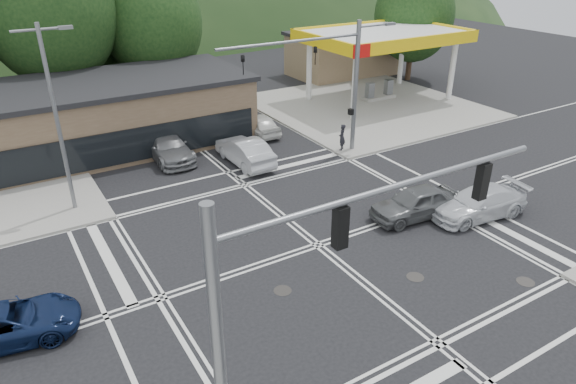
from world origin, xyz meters
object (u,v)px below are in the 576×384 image
car_queue_a (245,151)px  pedestrian (342,137)px  car_silver_east (479,203)px  car_queue_b (258,124)px  car_grey_center (415,203)px  car_northbound (167,147)px  car_blue_west (6,324)px

car_queue_a → pedestrian: (6.07, -1.50, 0.18)m
car_silver_east → car_queue_b: bearing=-160.3°
car_grey_center → car_northbound: 15.40m
car_queue_b → pedestrian: pedestrian is taller
car_blue_west → car_grey_center: bearing=-83.5°
pedestrian → car_queue_a: bearing=-55.2°
car_blue_west → car_silver_east: 20.49m
car_queue_a → car_northbound: size_ratio=0.91×
car_queue_a → car_northbound: car_queue_a is taller
car_northbound → car_queue_b: bearing=7.5°
car_queue_a → car_northbound: 4.88m
car_grey_center → car_silver_east: car_grey_center is taller
car_silver_east → car_queue_b: 16.22m
car_queue_b → pedestrian: (2.92, -5.63, 0.26)m
car_blue_west → car_silver_east: bearing=-87.4°
car_queue_a → car_queue_b: size_ratio=1.16×
car_blue_west → car_queue_b: size_ratio=1.11×
car_blue_west → car_silver_east: car_silver_east is taller
car_queue_a → car_queue_b: car_queue_a is taller
car_queue_b → car_northbound: car_northbound is taller
car_silver_east → car_northbound: bearing=-137.9°
car_blue_west → car_grey_center: (17.67, -0.80, 0.12)m
car_grey_center → car_queue_b: (-0.86, 14.30, -0.05)m
car_grey_center → car_queue_a: size_ratio=0.93×
car_queue_b → pedestrian: 6.35m
car_silver_east → pedestrian: pedestrian is taller
car_silver_east → pedestrian: (-0.62, 10.20, 0.26)m
car_blue_west → car_queue_b: (16.82, 13.50, 0.07)m
car_northbound → car_silver_east: bearing=-55.5°
car_silver_east → pedestrian: 10.22m
car_queue_a → pedestrian: pedestrian is taller
car_queue_b → car_silver_east: bearing=103.7°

